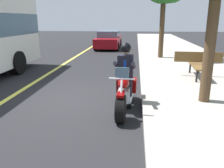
# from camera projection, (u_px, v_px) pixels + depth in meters

# --- Properties ---
(ground_plane) EXTENTS (80.00, 80.00, 0.00)m
(ground_plane) POSITION_uv_depth(u_px,v_px,m) (75.00, 99.00, 6.97)
(ground_plane) COLOR black
(lane_center_stripe) EXTENTS (60.00, 0.16, 0.01)m
(lane_center_stripe) POSITION_uv_depth(u_px,v_px,m) (12.00, 96.00, 7.16)
(lane_center_stripe) COLOR #E5DB4C
(lane_center_stripe) RESTS_ON ground_plane
(motorcycle_main) EXTENTS (2.22, 0.66, 1.26)m
(motorcycle_main) POSITION_uv_depth(u_px,v_px,m) (124.00, 93.00, 6.06)
(motorcycle_main) COLOR black
(motorcycle_main) RESTS_ON ground_plane
(rider_main) EXTENTS (0.64, 0.57, 1.74)m
(rider_main) POSITION_uv_depth(u_px,v_px,m) (125.00, 69.00, 6.09)
(rider_main) COLOR black
(rider_main) RESTS_ON ground_plane
(car_silver) EXTENTS (4.60, 1.92, 1.40)m
(car_silver) POSITION_uv_depth(u_px,v_px,m) (109.00, 40.00, 18.85)
(car_silver) COLOR maroon
(car_silver) RESTS_ON ground_plane
(bench_sidewalk) EXTENTS (1.83, 1.80, 0.95)m
(bench_sidewalk) POSITION_uv_depth(u_px,v_px,m) (198.00, 62.00, 8.86)
(bench_sidewalk) COLOR brown
(bench_sidewalk) RESTS_ON sidewalk_curb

